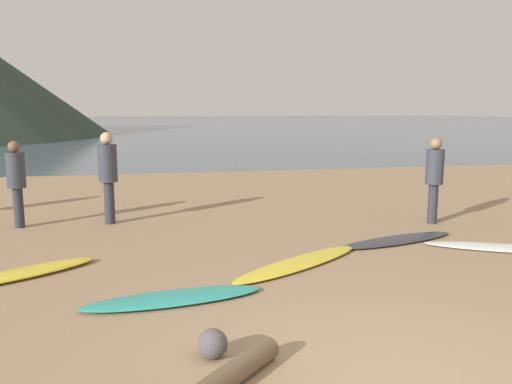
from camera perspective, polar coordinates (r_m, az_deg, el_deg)
name	(u,v)px	position (r m, az deg, el deg)	size (l,w,h in m)	color
ground_plane	(224,195)	(13.64, -3.53, -0.36)	(120.00, 120.00, 0.20)	#997C5B
ocean_water	(163,124)	(67.54, -10.23, 7.40)	(140.00, 100.00, 0.01)	#475B6B
surfboard_1	(22,273)	(7.54, -24.34, -8.14)	(1.98, 0.46, 0.10)	yellow
surfboard_2	(173,298)	(6.13, -9.08, -11.46)	(2.09, 0.52, 0.08)	teal
surfboard_3	(299,263)	(7.36, 4.75, -7.80)	(2.51, 0.48, 0.08)	yellow
surfboard_4	(397,240)	(8.89, 15.32, -5.11)	(2.27, 0.48, 0.07)	#333338
surfboard_5	(506,248)	(8.99, 25.86, -5.57)	(2.45, 0.49, 0.06)	white
person_1	(16,177)	(10.38, -24.91, 1.52)	(0.32, 0.32, 1.60)	#2D2D38
person_2	(108,170)	(10.12, -16.00, 2.32)	(0.35, 0.35, 1.74)	#2D2D38
person_3	(434,173)	(10.34, 19.06, 1.95)	(0.33, 0.33, 1.63)	#2D2D38
beach_rock_near	(213,344)	(4.79, -4.79, -16.33)	(0.27, 0.27, 0.27)	#514C51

